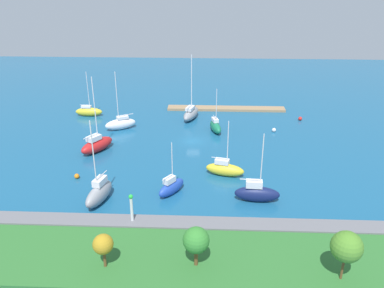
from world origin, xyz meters
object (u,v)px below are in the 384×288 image
Objects in this scene: sailboat_navy_far_north at (257,193)px; sailboat_red_inner_mooring at (97,144)px; sailboat_white_off_beacon at (121,124)px; sailboat_gray_by_breakwater at (191,113)px; harbor_beacon at (131,206)px; sailboat_yellow_center_basin at (225,169)px; mooring_buoy_white at (274,130)px; mooring_buoy_red at (300,119)px; mooring_buoy_orange at (77,176)px; park_tree_east at (196,240)px; park_tree_center at (347,247)px; sailboat_green_lone_south at (215,126)px; park_tree_west at (103,244)px; sailboat_gray_mid_basin at (99,193)px; sailboat_yellow_lone_north at (89,111)px; sailboat_blue_far_south at (171,187)px; pier_dock at (226,109)px.

sailboat_red_inner_mooring is at bearing 153.45° from sailboat_navy_far_north.
sailboat_gray_by_breakwater is at bearing 177.35° from sailboat_white_off_beacon.
sailboat_navy_far_north is at bearing -155.11° from harbor_beacon.
sailboat_yellow_center_basin reaches higher than harbor_beacon.
mooring_buoy_white is 9.80m from mooring_buoy_red.
mooring_buoy_red is at bearing -34.00° from sailboat_red_inner_mooring.
sailboat_red_inner_mooring is 1.33× the size of sailboat_navy_far_north.
sailboat_navy_far_north reaches higher than mooring_buoy_orange.
sailboat_gray_by_breakwater is (2.86, -48.73, -3.04)m from park_tree_east.
mooring_buoy_orange is (34.44, -21.92, -4.79)m from park_tree_center.
mooring_buoy_white is at bearing 151.54° from sailboat_white_off_beacon.
sailboat_white_off_beacon is at bearing -0.19° from mooring_buoy_white.
sailboat_gray_by_breakwater is 26.96m from sailboat_yellow_center_basin.
sailboat_white_off_beacon reaches higher than park_tree_center.
sailboat_gray_by_breakwater is at bearing -10.34° from sailboat_red_inner_mooring.
sailboat_gray_by_breakwater is 1.56× the size of sailboat_green_lone_south.
park_tree_west is 23.87m from sailboat_navy_far_north.
mooring_buoy_orange is at bearing 172.44° from sailboat_navy_far_north.
mooring_buoy_white is (-28.60, -27.96, -1.06)m from sailboat_gray_mid_basin.
sailboat_red_inner_mooring is 11.26m from sailboat_white_off_beacon.
sailboat_red_inner_mooring is at bearing 24.15° from mooring_buoy_red.
park_tree_east is 0.37× the size of sailboat_gray_mid_basin.
sailboat_gray_by_breakwater reaches higher than mooring_buoy_white.
mooring_buoy_white is 40.14m from mooring_buoy_orange.
sailboat_gray_mid_basin reaches higher than mooring_buoy_white.
sailboat_navy_far_north reaches higher than harbor_beacon.
sailboat_yellow_lone_north reaches higher than harbor_beacon.
park_tree_center is 0.60× the size of sailboat_yellow_center_basin.
sailboat_green_lone_south is (12.37, -42.79, -4.03)m from park_tree_center.
sailboat_gray_mid_basin is (9.95, 2.66, 0.31)m from sailboat_blue_far_south.
harbor_beacon is at bearing -21.12° from park_tree_center.
sailboat_red_inner_mooring is (9.46, -31.50, -2.68)m from park_tree_west.
park_tree_east is 28.62m from mooring_buoy_orange.
mooring_buoy_orange is at bearing -78.44° from sailboat_yellow_lone_north.
mooring_buoy_red is at bearing 148.56° from sailboat_gray_mid_basin.
park_tree_center is at bearing 99.68° from pier_dock.
park_tree_west is 43.33m from sailboat_white_off_beacon.
sailboat_yellow_lone_north is 41.29m from mooring_buoy_white.
park_tree_east is 0.57× the size of sailboat_blue_far_south.
sailboat_yellow_center_basin reaches higher than mooring_buoy_orange.
sailboat_navy_far_north is at bearing -3.59° from sailboat_green_lone_south.
park_tree_west is 0.38× the size of sailboat_navy_far_north.
park_tree_west is 0.29× the size of sailboat_red_inner_mooring.
mooring_buoy_white is at bearing -123.48° from harbor_beacon.
sailboat_yellow_center_basin is 0.77× the size of sailboat_white_off_beacon.
park_tree_west is 33.00m from sailboat_red_inner_mooring.
sailboat_yellow_lone_north is at bearing 68.05° from sailboat_blue_far_south.
harbor_beacon is 4.48× the size of mooring_buoy_red.
sailboat_red_inner_mooring is at bearing 18.13° from mooring_buoy_white.
sailboat_gray_by_breakwater reaches higher than sailboat_navy_far_north.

